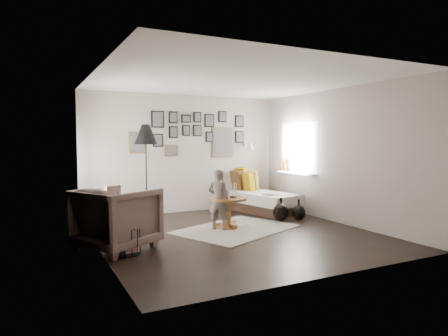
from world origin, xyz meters
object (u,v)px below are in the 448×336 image
vase (223,189)px  magazine_basket (129,242)px  pedestal_table (228,214)px  floor_lamp (146,138)px  daybed (257,198)px  demijohn_small (299,213)px  armchair (117,218)px  demijohn_large (281,212)px  child (219,200)px

vase → magazine_basket: size_ratio=1.34×
pedestal_table → floor_lamp: size_ratio=0.37×
pedestal_table → daybed: (1.40, 1.27, 0.04)m
floor_lamp → demijohn_small: 3.35m
pedestal_table → magazine_basket: 2.22m
armchair → daybed: bearing=-92.6°
daybed → demijohn_large: daybed is taller
magazine_basket → child: bearing=24.7°
floor_lamp → magazine_basket: 2.64m
daybed → armchair: daybed is taller
demijohn_large → magazine_basket: bearing=-163.2°
vase → demijohn_small: 1.73m
floor_lamp → child: 1.90m
floor_lamp → magazine_basket: floor_lamp is taller
floor_lamp → demijohn_large: 3.01m
vase → floor_lamp: (-1.12, 1.10, 0.93)m
pedestal_table → demijohn_small: (1.56, -0.06, -0.10)m
demijohn_large → child: (-1.44, -0.16, 0.36)m
armchair → child: (1.89, 0.47, 0.09)m
child → daybed: bearing=-94.3°
armchair → floor_lamp: size_ratio=0.53×
armchair → pedestal_table: bearing=-105.2°
magazine_basket → vase: bearing=25.7°
demijohn_large → demijohn_small: bearing=-18.9°
daybed → floor_lamp: bearing=171.5°
pedestal_table → demijohn_large: 1.22m
daybed → child: size_ratio=1.92×
demijohn_small → demijohn_large: bearing=161.1°
vase → child: bearing=-143.1°
vase → demijohn_large: vase is taller
floor_lamp → demijohn_small: (2.76, -1.18, -1.48)m
armchair → demijohn_large: bearing=-109.5°
armchair → vase: bearing=-104.1°
vase → armchair: size_ratio=0.50×
child → pedestal_table: bearing=-112.0°
child → demijohn_small: bearing=-133.0°
floor_lamp → magazine_basket: size_ratio=5.04×
daybed → child: bearing=-151.8°
magazine_basket → demijohn_large: 3.38m
magazine_basket → armchair: bearing=105.6°
vase → child: (-0.15, -0.11, -0.17)m
daybed → child: (-1.63, -1.36, 0.25)m
vase → floor_lamp: floor_lamp is taller
armchair → child: child is taller
floor_lamp → demijohn_small: size_ratio=4.49×
floor_lamp → child: floor_lamp is taller
vase → daybed: vase is taller
vase → magazine_basket: 2.22m
vase → demijohn_small: vase is taller
vase → demijohn_small: bearing=-2.8°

